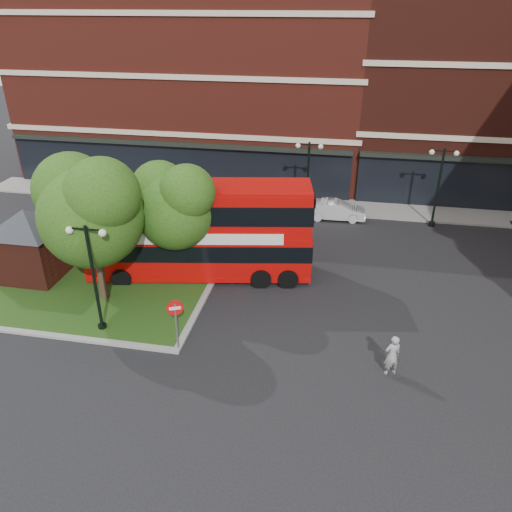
% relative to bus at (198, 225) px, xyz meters
% --- Properties ---
extents(ground, '(120.00, 120.00, 0.00)m').
position_rel_bus_xyz_m(ground, '(2.67, -5.78, -2.83)').
color(ground, black).
rests_on(ground, ground).
extents(pavement_far, '(44.00, 3.00, 0.12)m').
position_rel_bus_xyz_m(pavement_far, '(2.67, 10.72, -2.77)').
color(pavement_far, slate).
rests_on(pavement_far, ground).
extents(terrace_far_left, '(26.00, 12.00, 14.00)m').
position_rel_bus_xyz_m(terrace_far_left, '(-5.33, 18.22, 4.17)').
color(terrace_far_left, maroon).
rests_on(terrace_far_left, ground).
extents(terrace_far_right, '(18.00, 12.00, 16.00)m').
position_rel_bus_xyz_m(terrace_far_right, '(16.67, 18.22, 5.17)').
color(terrace_far_right, '#471911').
rests_on(terrace_far_right, ground).
extents(traffic_island, '(12.60, 7.60, 0.15)m').
position_rel_bus_xyz_m(traffic_island, '(-5.33, -2.78, -2.76)').
color(traffic_island, gray).
rests_on(traffic_island, ground).
extents(kiosk, '(6.51, 6.51, 3.60)m').
position_rel_bus_xyz_m(kiosk, '(-8.33, -1.78, -0.51)').
color(kiosk, '#471911').
rests_on(kiosk, traffic_island).
extents(tree_island_west, '(5.40, 4.71, 7.21)m').
position_rel_bus_xyz_m(tree_island_west, '(-3.93, -3.20, 1.97)').
color(tree_island_west, '#2D2116').
rests_on(tree_island_west, ground).
extents(tree_island_east, '(4.46, 3.90, 6.29)m').
position_rel_bus_xyz_m(tree_island_east, '(-0.91, -0.72, 1.42)').
color(tree_island_east, '#2D2116').
rests_on(tree_island_east, ground).
extents(lamp_island, '(1.72, 0.36, 5.00)m').
position_rel_bus_xyz_m(lamp_island, '(-2.83, -5.58, 0.00)').
color(lamp_island, black).
rests_on(lamp_island, ground).
extents(lamp_far_left, '(1.72, 0.36, 5.00)m').
position_rel_bus_xyz_m(lamp_far_left, '(4.67, 8.72, 0.00)').
color(lamp_far_left, black).
rests_on(lamp_far_left, ground).
extents(lamp_far_right, '(1.72, 0.36, 5.00)m').
position_rel_bus_xyz_m(lamp_far_right, '(12.67, 8.72, 0.00)').
color(lamp_far_right, black).
rests_on(lamp_far_right, ground).
extents(bus, '(11.55, 4.50, 4.31)m').
position_rel_bus_xyz_m(bus, '(0.00, 0.00, 0.00)').
color(bus, '#AF0807').
rests_on(bus, ground).
extents(woman, '(0.75, 0.63, 1.75)m').
position_rel_bus_xyz_m(woman, '(9.38, -6.15, -1.95)').
color(woman, '#939496').
rests_on(woman, ground).
extents(car_silver, '(4.26, 1.77, 1.44)m').
position_rel_bus_xyz_m(car_silver, '(0.34, 8.72, -2.10)').
color(car_silver, '#B0B2B8').
rests_on(car_silver, ground).
extents(car_white, '(3.87, 1.50, 1.26)m').
position_rel_bus_xyz_m(car_white, '(6.60, 8.72, -2.20)').
color(car_white, silver).
rests_on(car_white, ground).
extents(no_entry_sign, '(0.63, 0.31, 2.40)m').
position_rel_bus_xyz_m(no_entry_sign, '(0.87, -6.28, -1.11)').
color(no_entry_sign, slate).
rests_on(no_entry_sign, ground).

